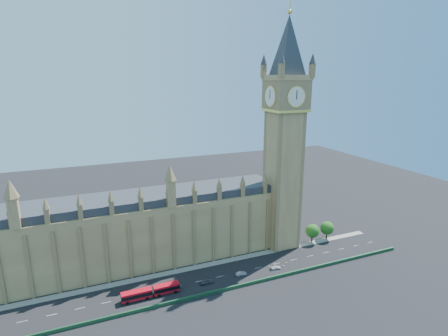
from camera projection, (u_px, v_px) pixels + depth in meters
name	position (u px, v px, depth m)	size (l,w,h in m)	color
ground	(210.00, 279.00, 126.93)	(400.00, 400.00, 0.00)	black
palace_westminster	(128.00, 231.00, 133.86)	(120.00, 20.00, 28.00)	#967148
elizabeth_tower	(285.00, 120.00, 140.01)	(20.59, 20.59, 105.00)	#967148
bridge_parapet	(219.00, 291.00, 118.73)	(160.00, 0.60, 1.20)	#1E4C2D
kerb_north	(201.00, 266.00, 135.41)	(160.00, 3.00, 0.16)	gray
tree_east_near	(313.00, 230.00, 153.97)	(6.00, 6.00, 8.50)	#382619
tree_east_far	(327.00, 228.00, 156.94)	(6.00, 6.00, 8.50)	#382619
red_bus	(151.00, 292.00, 116.17)	(19.28, 3.13, 3.28)	red
car_grey	(207.00, 281.00, 123.85)	(1.95, 4.85, 1.65)	#44464C
car_silver	(241.00, 273.00, 129.20)	(1.41, 4.06, 1.34)	#999AA0
car_white	(276.00, 268.00, 133.39)	(1.67, 4.11, 1.19)	silver
cone_a	(275.00, 265.00, 135.93)	(0.55, 0.55, 0.72)	black
cone_b	(283.00, 266.00, 135.07)	(0.58, 0.58, 0.70)	black
cone_c	(286.00, 263.00, 137.23)	(0.50, 0.50, 0.69)	black
cone_d	(269.00, 266.00, 134.65)	(0.56, 0.56, 0.71)	black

